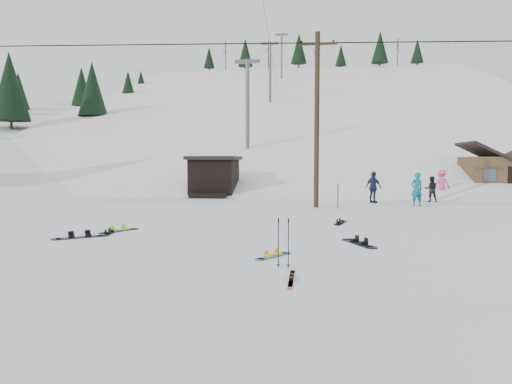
# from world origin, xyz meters

# --- Properties ---
(ground) EXTENTS (200.00, 200.00, 0.00)m
(ground) POSITION_xyz_m (0.00, 0.00, 0.00)
(ground) COLOR silver
(ground) RESTS_ON ground
(ski_slope) EXTENTS (60.00, 85.24, 65.97)m
(ski_slope) POSITION_xyz_m (0.00, 55.00, -12.00)
(ski_slope) COLOR white
(ski_slope) RESTS_ON ground
(ridge_left) EXTENTS (47.54, 95.03, 58.38)m
(ridge_left) POSITION_xyz_m (-36.00, 48.00, -11.00)
(ridge_left) COLOR silver
(ridge_left) RESTS_ON ground
(treeline_left) EXTENTS (20.00, 64.00, 10.00)m
(treeline_left) POSITION_xyz_m (-34.00, 40.00, 0.00)
(treeline_left) COLOR black
(treeline_left) RESTS_ON ground
(treeline_crest) EXTENTS (50.00, 6.00, 10.00)m
(treeline_crest) POSITION_xyz_m (0.00, 86.00, 0.00)
(treeline_crest) COLOR black
(treeline_crest) RESTS_ON ski_slope
(utility_pole) EXTENTS (2.00, 0.26, 9.00)m
(utility_pole) POSITION_xyz_m (2.00, 14.00, 4.68)
(utility_pole) COLOR #3A2819
(utility_pole) RESTS_ON ground
(trail_sign) EXTENTS (0.50, 0.09, 1.85)m
(trail_sign) POSITION_xyz_m (3.10, 13.58, 1.27)
(trail_sign) COLOR #595B60
(trail_sign) RESTS_ON ground
(lift_hut) EXTENTS (3.40, 4.10, 2.75)m
(lift_hut) POSITION_xyz_m (-5.00, 20.94, 1.36)
(lift_hut) COLOR black
(lift_hut) RESTS_ON ground
(lift_tower_near) EXTENTS (2.20, 0.36, 8.00)m
(lift_tower_near) POSITION_xyz_m (-4.00, 30.00, 7.86)
(lift_tower_near) COLOR #595B60
(lift_tower_near) RESTS_ON ski_slope
(lift_tower_mid) EXTENTS (2.20, 0.36, 8.00)m
(lift_tower_mid) POSITION_xyz_m (-4.00, 50.00, 14.36)
(lift_tower_mid) COLOR #595B60
(lift_tower_mid) RESTS_ON ski_slope
(lift_tower_far) EXTENTS (2.20, 0.36, 8.00)m
(lift_tower_far) POSITION_xyz_m (-4.00, 70.00, 20.86)
(lift_tower_far) COLOR #595B60
(lift_tower_far) RESTS_ON ski_slope
(cabin) EXTENTS (5.39, 4.40, 3.77)m
(cabin) POSITION_xyz_m (15.00, 24.00, 1.48)
(cabin) COLOR brown
(cabin) RESTS_ON ground
(hero_snowboard) EXTENTS (0.86, 1.12, 0.09)m
(hero_snowboard) POSITION_xyz_m (0.90, 1.57, 0.02)
(hero_snowboard) COLOR #165D8F
(hero_snowboard) RESTS_ON ground
(hero_skis) EXTENTS (0.11, 1.60, 0.08)m
(hero_skis) POSITION_xyz_m (1.47, -0.61, 0.02)
(hero_skis) COLOR #AB3811
(hero_skis) RESTS_ON ground
(ski_poles) EXTENTS (0.31, 0.08, 1.14)m
(ski_poles) POSITION_xyz_m (1.23, 0.42, 0.58)
(ski_poles) COLOR black
(ski_poles) RESTS_ON ground
(board_scatter_a) EXTENTS (1.44, 1.14, 0.12)m
(board_scatter_a) POSITION_xyz_m (-5.48, 3.59, 0.03)
(board_scatter_a) COLOR black
(board_scatter_a) RESTS_ON ground
(board_scatter_b) EXTENTS (0.38, 1.29, 0.09)m
(board_scatter_b) POSITION_xyz_m (-4.91, 4.51, 0.02)
(board_scatter_b) COLOR black
(board_scatter_b) RESTS_ON ground
(board_scatter_c) EXTENTS (0.98, 1.34, 0.11)m
(board_scatter_c) POSITION_xyz_m (-4.80, 5.03, 0.03)
(board_scatter_c) COLOR black
(board_scatter_c) RESTS_ON ground
(board_scatter_d) EXTENTS (0.92, 1.57, 0.12)m
(board_scatter_d) POSITION_xyz_m (3.24, 3.65, 0.03)
(board_scatter_d) COLOR black
(board_scatter_d) RESTS_ON ground
(board_scatter_f) EXTENTS (0.61, 1.42, 0.10)m
(board_scatter_f) POSITION_xyz_m (2.94, 8.07, 0.03)
(board_scatter_f) COLOR black
(board_scatter_f) RESTS_ON ground
(skier_teal) EXTENTS (0.76, 0.60, 1.82)m
(skier_teal) POSITION_xyz_m (7.35, 15.35, 0.91)
(skier_teal) COLOR #0E6B8D
(skier_teal) RESTS_ON ground
(skier_dark) EXTENTS (0.79, 0.65, 1.53)m
(skier_dark) POSITION_xyz_m (8.76, 18.08, 0.76)
(skier_dark) COLOR black
(skier_dark) RESTS_ON ground
(skier_pink) EXTENTS (1.35, 1.00, 1.86)m
(skier_pink) POSITION_xyz_m (10.08, 20.94, 0.93)
(skier_pink) COLOR #F2559C
(skier_pink) RESTS_ON ground
(skier_navy) EXTENTS (1.06, 1.09, 1.83)m
(skier_navy) POSITION_xyz_m (5.28, 16.94, 0.91)
(skier_navy) COLOR #18253E
(skier_navy) RESTS_ON ground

